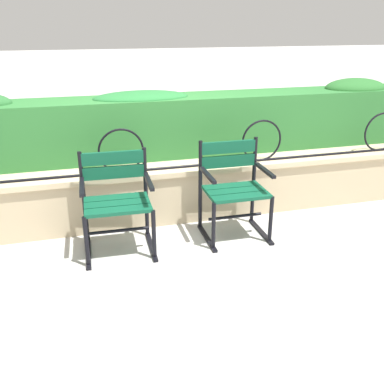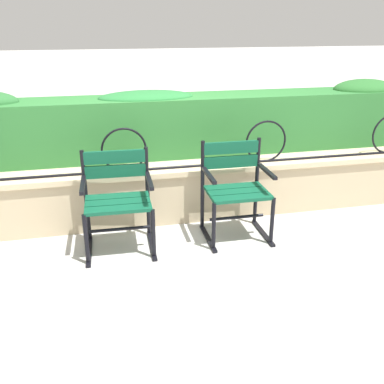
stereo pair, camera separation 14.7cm
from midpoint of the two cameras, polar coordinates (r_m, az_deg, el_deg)
The scene contains 6 objects.
ground_plane at distance 3.69m, azimuth -0.76°, elevation -8.50°, with size 60.00×60.00×0.00m, color #B7B5AF.
stone_wall at distance 4.29m, azimuth -3.53°, elevation 0.01°, with size 8.08×0.41×0.54m.
iron_arch_fence at distance 4.02m, azimuth -8.98°, elevation 4.92°, with size 7.52×0.02×0.42m.
hedge_row at distance 4.52m, azimuth -5.51°, elevation 9.03°, with size 7.91×0.53×0.73m.
park_chair_left at distance 3.70m, azimuth -11.06°, elevation -0.92°, with size 0.60×0.54×0.84m.
park_chair_right at distance 3.91m, azimuth 4.40°, elevation 0.71°, with size 0.58×0.53×0.86m.
Camera 1 is at (-0.87, -3.07, 1.85)m, focal length 40.40 mm.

